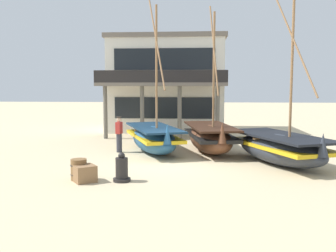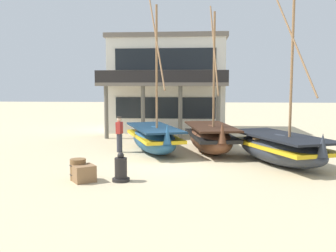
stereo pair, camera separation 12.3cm
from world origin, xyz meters
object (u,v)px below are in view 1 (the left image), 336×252
(fishing_boat_near_left, at_px, (154,138))
(fishing_boat_centre_large, at_px, (280,147))
(capstan_winch, at_px, (122,170))
(harbor_building_main, at_px, (167,84))
(cargo_crate, at_px, (85,174))
(fisherman_by_hull, at_px, (119,135))
(fishing_boat_far_right, at_px, (210,137))
(wooden_barrel, at_px, (79,170))

(fishing_boat_near_left, height_order, fishing_boat_centre_large, fishing_boat_near_left)
(capstan_winch, height_order, harbor_building_main, harbor_building_main)
(fishing_boat_centre_large, height_order, cargo_crate, fishing_boat_centre_large)
(fishing_boat_centre_large, bearing_deg, fisherman_by_hull, 163.02)
(fishing_boat_near_left, bearing_deg, fisherman_by_hull, -174.75)
(fishing_boat_centre_large, xyz_separation_m, cargo_crate, (-6.91, -3.47, -0.38))
(fishing_boat_centre_large, relative_size, fishing_boat_far_right, 1.04)
(fisherman_by_hull, xyz_separation_m, harbor_building_main, (1.52, 9.49, 2.43))
(fishing_boat_near_left, bearing_deg, cargo_crate, -105.43)
(fisherman_by_hull, distance_m, harbor_building_main, 9.91)
(fishing_boat_centre_large, relative_size, fisherman_by_hull, 4.19)
(capstan_winch, xyz_separation_m, harbor_building_main, (0.31, 14.92, 2.88))
(fisherman_by_hull, bearing_deg, fishing_boat_centre_large, -16.98)
(fishing_boat_centre_large, distance_m, fishing_boat_far_right, 3.64)
(fishing_boat_centre_large, bearing_deg, fishing_boat_near_left, 156.97)
(fisherman_by_hull, xyz_separation_m, cargo_crate, (0.02, -5.58, -0.56))
(fishing_boat_centre_large, relative_size, wooden_barrel, 10.08)
(fishing_boat_near_left, height_order, capstan_winch, fishing_boat_near_left)
(fishing_boat_centre_large, relative_size, capstan_winch, 7.40)
(fishing_boat_centre_large, bearing_deg, harbor_building_main, 115.01)
(harbor_building_main, bearing_deg, fishing_boat_far_right, -73.29)
(fishing_boat_near_left, xyz_separation_m, wooden_barrel, (-1.84, -5.52, -0.33))
(fishing_boat_far_right, xyz_separation_m, wooden_barrel, (-4.49, -5.73, -0.36))
(fishing_boat_far_right, xyz_separation_m, capstan_winch, (-3.04, -5.79, -0.33))
(fishing_boat_centre_large, relative_size, cargo_crate, 10.87)
(fishing_boat_near_left, height_order, cargo_crate, fishing_boat_near_left)
(fishing_boat_far_right, height_order, harbor_building_main, fishing_boat_far_right)
(fishing_boat_far_right, xyz_separation_m, harbor_building_main, (-2.74, 9.12, 2.55))
(fishing_boat_far_right, xyz_separation_m, cargo_crate, (-4.23, -5.94, -0.44))
(fisherman_by_hull, xyz_separation_m, capstan_winch, (1.21, -5.43, -0.45))
(capstan_winch, distance_m, cargo_crate, 1.20)
(fishing_boat_centre_large, xyz_separation_m, wooden_barrel, (-7.16, -3.25, -0.30))
(harbor_building_main, bearing_deg, capstan_winch, -91.17)
(wooden_barrel, relative_size, cargo_crate, 1.08)
(fishing_boat_near_left, xyz_separation_m, fisherman_by_hull, (-1.61, -0.15, 0.15))
(fishing_boat_centre_large, distance_m, capstan_winch, 6.61)
(capstan_winch, distance_m, wooden_barrel, 1.44)
(fishing_boat_far_right, bearing_deg, harbor_building_main, 106.71)
(fishing_boat_near_left, relative_size, wooden_barrel, 10.37)
(fishing_boat_centre_large, distance_m, fisherman_by_hull, 7.25)
(fisherman_by_hull, relative_size, cargo_crate, 2.60)
(fishing_boat_far_right, bearing_deg, fishing_boat_centre_large, -42.82)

